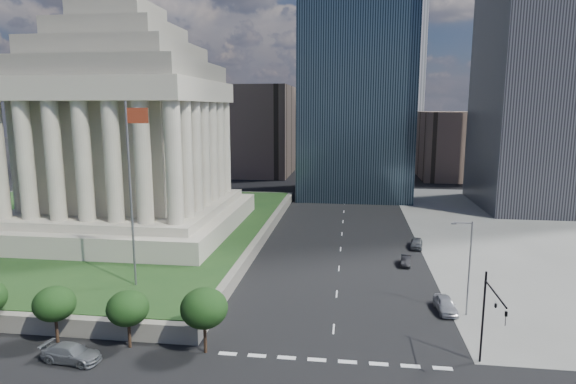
% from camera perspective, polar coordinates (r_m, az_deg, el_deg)
% --- Properties ---
extents(ground, '(500.00, 500.00, 0.00)m').
position_cam_1_polar(ground, '(125.69, 6.85, 0.18)').
color(ground, black).
rests_on(ground, ground).
extents(plaza_terrace, '(66.00, 70.00, 1.80)m').
position_cam_1_polar(plaza_terrace, '(89.56, -23.91, -4.01)').
color(plaza_terrace, '#636055').
rests_on(plaza_terrace, ground).
extents(plaza_lawn, '(64.00, 68.00, 0.10)m').
position_cam_1_polar(plaza_lawn, '(89.35, -23.95, -3.42)').
color(plaza_lawn, '#1C3B18').
rests_on(plaza_lawn, plaza_terrace).
extents(war_memorial, '(34.00, 34.00, 39.00)m').
position_cam_1_polar(war_memorial, '(80.11, -18.88, 9.58)').
color(war_memorial, '#ABA28F').
rests_on(war_memorial, plaza_lawn).
extents(flagpole, '(2.52, 0.24, 20.00)m').
position_cam_1_polar(flagpole, '(53.81, -18.05, 0.82)').
color(flagpole, slate).
rests_on(flagpole, plaza_lawn).
extents(midrise_glass, '(26.00, 26.00, 60.00)m').
position_cam_1_polar(midrise_glass, '(119.21, 8.11, 14.10)').
color(midrise_glass, black).
rests_on(midrise_glass, ground).
extents(building_filler_ne, '(20.00, 30.00, 20.00)m').
position_cam_1_polar(building_filler_ne, '(157.30, 18.88, 5.35)').
color(building_filler_ne, brown).
rests_on(building_filler_ne, ground).
extents(building_filler_nw, '(24.00, 30.00, 28.00)m').
position_cam_1_polar(building_filler_nw, '(157.21, -3.96, 7.31)').
color(building_filler_nw, brown).
rests_on(building_filler_nw, ground).
extents(traffic_signal_ne, '(0.30, 5.74, 8.00)m').
position_cam_1_polar(traffic_signal_ne, '(42.32, 22.83, -13.01)').
color(traffic_signal_ne, black).
rests_on(traffic_signal_ne, ground).
extents(street_lamp_north, '(2.13, 0.22, 10.00)m').
position_cam_1_polar(street_lamp_north, '(52.67, 20.55, -7.85)').
color(street_lamp_north, slate).
rests_on(street_lamp_north, ground).
extents(suv_grey, '(2.65, 5.36, 1.50)m').
position_cam_1_polar(suv_grey, '(46.58, -24.28, -17.02)').
color(suv_grey, slate).
rests_on(suv_grey, ground).
extents(parked_sedan_near, '(4.71, 2.14, 1.57)m').
position_cam_1_polar(parked_sedan_near, '(54.54, 18.15, -12.55)').
color(parked_sedan_near, '#A0A2A9').
rests_on(parked_sedan_near, ground).
extents(parked_sedan_mid, '(1.75, 3.89, 1.24)m').
position_cam_1_polar(parked_sedan_mid, '(68.14, 13.79, -7.92)').
color(parked_sedan_mid, black).
rests_on(parked_sedan_mid, ground).
extents(parked_sedan_far, '(2.43, 4.64, 1.51)m').
position_cam_1_polar(parked_sedan_far, '(76.57, 14.98, -5.88)').
color(parked_sedan_far, '#4F5256').
rests_on(parked_sedan_far, ground).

